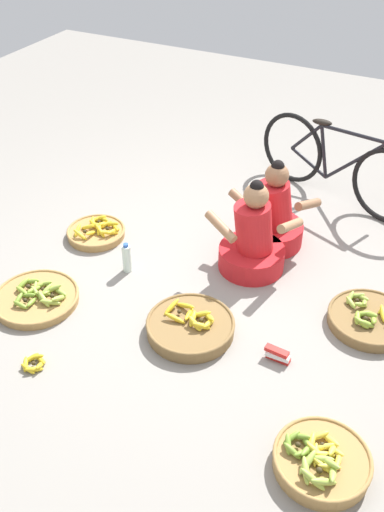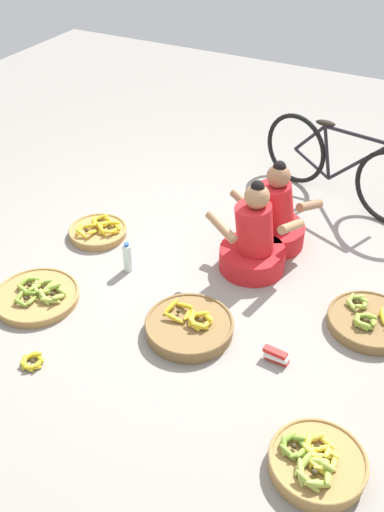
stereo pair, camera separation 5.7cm
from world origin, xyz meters
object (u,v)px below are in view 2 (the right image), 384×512
Objects in this scene: vendor_woman_behind at (274,219)px; banana_basket_mid_left at (370,321)px; banana_basket_back_left at (317,463)px; water_bottle at (128,258)px; vendor_woman_front at (253,242)px; banana_basket_mid_right at (37,296)px; banana_basket_back_right at (189,326)px; banana_basket_front_center at (98,231)px; loose_bananas_near_vendor at (32,361)px; bicycle_leaning at (340,166)px; packet_carton_stack at (276,356)px.

vendor_woman_behind reaches higher than banana_basket_mid_left.
banana_basket_back_left is 2.12m from water_bottle.
vendor_woman_front reaches higher than banana_basket_back_left.
vendor_woman_behind reaches higher than banana_basket_back_left.
banana_basket_back_right is (1.15, 0.22, 0.02)m from banana_basket_mid_right.
banana_basket_front_center is at bearing -156.90° from vendor_woman_behind.
banana_basket_back_left is at bearing -55.91° from vendor_woman_front.
vendor_woman_front is at bearing 41.23° from banana_basket_mid_right.
banana_basket_mid_left is 1.09× the size of banana_basket_back_left.
bicycle_leaning is at bearing 68.50° from loose_bananas_near_vendor.
banana_basket_mid_left is 2.31m from loose_bananas_near_vendor.
banana_basket_mid_right is at bearing -122.50° from bicycle_leaning.
vendor_woman_behind is 2.20m from loose_bananas_near_vendor.
banana_basket_front_center reaches higher than packet_carton_stack.
vendor_woman_front reaches higher than banana_basket_mid_left.
banana_basket_back_right is 1.26m from banana_basket_mid_left.
packet_carton_stack is (0.53, -0.85, -0.20)m from vendor_woman_front.
vendor_woman_front is 1.27× the size of banana_basket_back_right.
banana_basket_back_right is at bearing -27.61° from water_bottle.
vendor_woman_behind reaches higher than loose_bananas_near_vendor.
banana_basket_back_right is at bearing 10.99° from banana_basket_mid_right.
vendor_woman_behind is at bearing -105.86° from bicycle_leaning.
vendor_woman_front is at bearing 8.15° from banana_basket_front_center.
packet_carton_stack is (-0.46, -0.61, -0.01)m from banana_basket_mid_left.
banana_basket_back_left is at bearing -29.03° from banana_basket_front_center.
loose_bananas_near_vendor is at bearing -53.11° from banana_basket_mid_right.
water_bottle is at bearing -122.39° from bicycle_leaning.
vendor_woman_behind is at bearing 147.22° from banana_basket_mid_left.
vendor_woman_behind is 1.28m from banana_basket_back_right.
vendor_woman_behind is at bearing 112.33° from packet_carton_stack.
vendor_woman_behind reaches higher than water_bottle.
bicycle_leaning is 2.88m from banana_basket_mid_right.
vendor_woman_behind is 1.97m from banana_basket_mid_right.
banana_basket_front_center reaches higher than loose_bananas_near_vendor.
packet_carton_stack is (-0.48, 0.65, -0.02)m from banana_basket_back_left.
banana_basket_back_left is 2.11× the size of water_bottle.
water_bottle reaches higher than packet_carton_stack.
bicycle_leaning is 1.73m from banana_basket_mid_left.
bicycle_leaning reaches higher than banana_basket_mid_right.
bicycle_leaning is at bearing 74.14° from vendor_woman_behind.
water_bottle is (0.48, -0.29, 0.08)m from banana_basket_front_center.
vendor_woman_front is at bearing 29.26° from water_bottle.
water_bottle reaches higher than banana_basket_front_center.
water_bottle is (0.40, 0.62, 0.08)m from banana_basket_mid_right.
banana_basket_back_left is at bearing 3.46° from loose_bananas_near_vendor.
banana_basket_mid_left is at bearing -13.39° from vendor_woman_front.
banana_basket_mid_right reaches higher than packet_carton_stack.
vendor_woman_front reaches higher than water_bottle.
banana_basket_front_center is (-1.62, -1.51, -0.31)m from bicycle_leaning.
banana_basket_mid_right is at bearing -84.58° from banana_basket_front_center.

